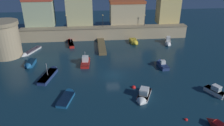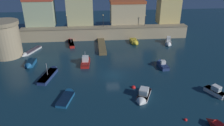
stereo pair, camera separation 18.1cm
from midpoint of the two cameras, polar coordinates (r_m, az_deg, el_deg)
The scene contains 21 objects.
ground_plane at distance 40.99m, azimuth 0.13°, elevation -3.24°, with size 121.95×121.95×0.00m, color #112D3D.
quay_wall at distance 60.25m, azimuth -1.91°, elevation 7.97°, with size 45.48×2.78×3.48m.
old_town_backdrop at distance 62.12m, azimuth -2.37°, elevation 13.72°, with size 43.27×4.77×9.36m.
fortress_tower at distance 53.44m, azimuth -26.59°, elevation 5.69°, with size 6.89×6.89×8.08m.
pier_dock at distance 54.46m, azimuth -2.85°, elevation 4.48°, with size 1.80×10.59×0.70m.
quay_lamp_0 at distance 59.45m, azimuth -12.06°, elevation 11.24°, with size 0.32×0.32×3.47m.
quay_lamp_1 at distance 59.17m, azimuth -2.54°, elevation 11.62°, with size 0.32×0.32×3.35m.
quay_lamp_2 at distance 60.89m, azimuth 8.59°, elevation 11.62°, with size 0.32×0.32×3.11m.
moored_boat_0 at distance 57.30m, azimuth 5.78°, elevation 5.56°, with size 1.81×4.32×1.54m.
moored_boat_1 at distance 46.02m, azimuth -7.07°, elevation 0.62°, with size 1.97×5.45×3.38m.
moored_boat_2 at distance 34.36m, azimuth 8.07°, elevation -8.79°, with size 3.56×5.13×2.08m.
moored_boat_3 at distance 45.54m, azimuth 12.89°, elevation -0.25°, with size 1.73×4.60×1.78m.
moored_boat_4 at distance 57.77m, azimuth -10.97°, elevation 5.33°, with size 2.25×6.84×2.22m.
moored_boat_5 at distance 35.25m, azimuth -11.70°, elevation -8.45°, with size 2.91×5.34×1.61m.
moored_boat_7 at distance 38.71m, azimuth 26.06°, elevation -7.00°, with size 2.99×4.45×1.78m.
moored_boat_9 at distance 42.48m, azimuth -16.09°, elevation -2.70°, with size 3.27×7.36×3.44m.
moored_boat_10 at distance 47.47m, azimuth -20.99°, elevation -0.32°, with size 1.69×4.24×1.43m.
moored_boat_11 at distance 58.62m, azimuth 14.51°, elevation 5.39°, with size 3.14×5.86×2.10m.
moored_boat_12 at distance 54.33m, azimuth -21.08°, elevation 2.64°, with size 3.79×6.93×1.19m.
mooring_buoy_0 at distance 37.27m, azimuth 5.59°, elevation -6.50°, with size 0.76×0.76×0.76m, color red.
mooring_buoy_1 at distance 31.92m, azimuth 18.81°, elevation -14.04°, with size 0.49×0.49×0.49m, color red.
Camera 1 is at (-3.68, -35.91, 19.42)m, focal length 34.59 mm.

